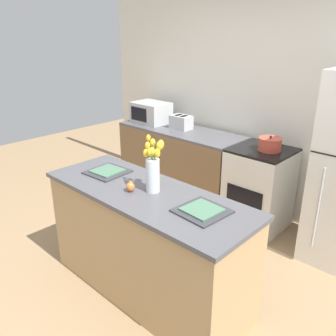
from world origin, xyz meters
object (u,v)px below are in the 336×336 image
Objects in this scene: microwave at (151,113)px; pear_figurine at (130,186)px; stove_range at (259,188)px; toaster at (181,122)px; plate_setting_right at (202,211)px; cooking_pot at (270,144)px; plate_setting_left at (107,171)px; flower_vase at (153,168)px.

pear_figurine is at bearing -48.10° from microwave.
stove_range is 1.29m from toaster.
plate_setting_right is (0.42, -1.56, 0.49)m from stove_range.
stove_range is 1.79m from microwave.
pear_figurine is 0.61m from plate_setting_right.
cooking_pot reaches higher than pear_figurine.
plate_setting_left is at bearing -55.55° from microwave.
stove_range is at bearing -1.30° from toaster.
stove_range is at bearing 87.87° from flower_vase.
cooking_pot is (1.24, -0.02, -0.02)m from toaster.
microwave reaches higher than pear_figurine.
flower_vase is 0.59m from plate_setting_left.
cooking_pot is at bearing -1.03° from toaster.
flower_vase reaches higher than plate_setting_right.
toaster is at bearing 178.70° from stove_range.
toaster is 1.24m from cooking_pot.
pear_figurine is 2.26m from microwave.
cooking_pot is 0.50× the size of microwave.
pear_figurine is at bearing -168.97° from plate_setting_right.
plate_setting_right is at bearing -0.78° from flower_vase.
plate_setting_left is (-0.56, -0.01, -0.18)m from flower_vase.
microwave reaches higher than plate_setting_right.
plate_setting_left is at bearing 164.99° from pear_figurine.
flower_vase reaches higher than cooking_pot.
toaster is 0.52m from microwave.
toaster is at bearing 134.98° from plate_setting_right.
flower_vase is 0.91× the size of microwave.
stove_range is 1.75m from plate_setting_left.
toaster is (-0.55, 1.59, 0.05)m from plate_setting_left.
plate_setting_right is 0.71× the size of microwave.
toaster is at bearing 109.26° from plate_setting_left.
flower_vase reaches higher than microwave.
microwave is at bearing 136.34° from flower_vase.
microwave is (-1.63, 1.56, -0.07)m from flower_vase.
plate_setting_left is at bearing -179.34° from flower_vase.
stove_range is at bearing -176.65° from cooking_pot.
plate_setting_right is at bearing -75.08° from stove_range.
plate_setting_right is at bearing 11.03° from pear_figurine.
plate_setting_right is 2.62m from microwave.
flower_vase is 4.03× the size of pear_figurine.
stove_range is at bearing 104.92° from plate_setting_right.
flower_vase reaches higher than toaster.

